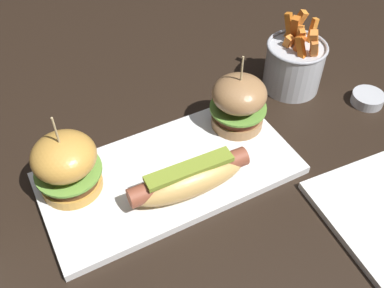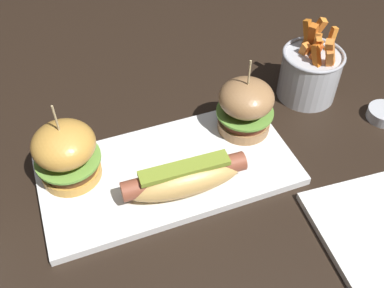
{
  "view_description": "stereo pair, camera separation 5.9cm",
  "coord_description": "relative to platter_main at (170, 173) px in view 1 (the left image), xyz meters",
  "views": [
    {
      "loc": [
        -0.18,
        -0.42,
        0.54
      ],
      "look_at": [
        0.04,
        0.0,
        0.05
      ],
      "focal_mm": 41.22,
      "sensor_mm": 36.0,
      "label": 1
    },
    {
      "loc": [
        -0.13,
        -0.44,
        0.54
      ],
      "look_at": [
        0.04,
        0.0,
        0.05
      ],
      "focal_mm": 41.22,
      "sensor_mm": 36.0,
      "label": 2
    }
  ],
  "objects": [
    {
      "name": "slider_left",
      "position": [
        -0.14,
        0.04,
        0.06
      ],
      "size": [
        0.1,
        0.1,
        0.14
      ],
      "color": "gold",
      "rests_on": "platter_main"
    },
    {
      "name": "ground_plane",
      "position": [
        0.0,
        0.0,
        -0.01
      ],
      "size": [
        3.0,
        3.0,
        0.0
      ],
      "primitive_type": "plane",
      "color": "black"
    },
    {
      "name": "sauce_ramekin",
      "position": [
        0.41,
        -0.01,
        0.0
      ],
      "size": [
        0.06,
        0.06,
        0.02
      ],
      "color": "#B7BABF",
      "rests_on": "ground"
    },
    {
      "name": "fries_bucket",
      "position": [
        0.31,
        0.1,
        0.04
      ],
      "size": [
        0.11,
        0.11,
        0.15
      ],
      "color": "#B7BABF",
      "rests_on": "ground"
    },
    {
      "name": "slider_right",
      "position": [
        0.15,
        0.04,
        0.06
      ],
      "size": [
        0.1,
        0.1,
        0.14
      ],
      "color": "#9E7248",
      "rests_on": "platter_main"
    },
    {
      "name": "hot_dog",
      "position": [
        0.01,
        -0.05,
        0.03
      ],
      "size": [
        0.19,
        0.06,
        0.05
      ],
      "color": "tan",
      "rests_on": "platter_main"
    },
    {
      "name": "platter_main",
      "position": [
        0.0,
        0.0,
        0.0
      ],
      "size": [
        0.4,
        0.2,
        0.01
      ],
      "primitive_type": "cube",
      "color": "white",
      "rests_on": "ground"
    }
  ]
}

